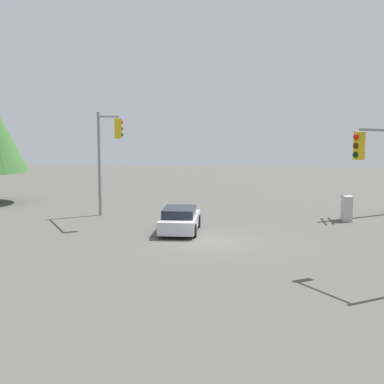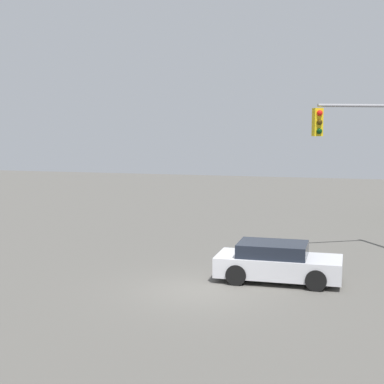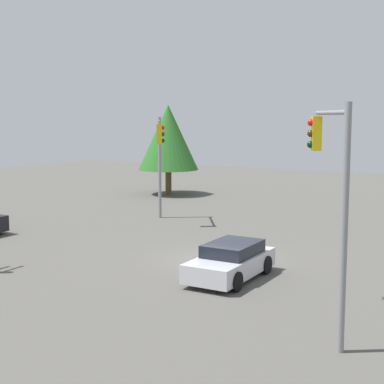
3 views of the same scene
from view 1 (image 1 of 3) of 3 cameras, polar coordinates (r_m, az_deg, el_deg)
ground_plane at (r=28.23m, az=1.85°, el=-4.83°), size 80.00×80.00×0.00m
sedan_silver at (r=30.33m, az=-1.20°, el=-2.72°), size 4.12×1.92×1.30m
traffic_signal_main at (r=33.75m, az=-8.28°, el=4.45°), size 3.90×2.28×6.17m
electrical_cabinet at (r=34.66m, az=14.76°, el=-1.53°), size 1.03×0.52×1.44m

